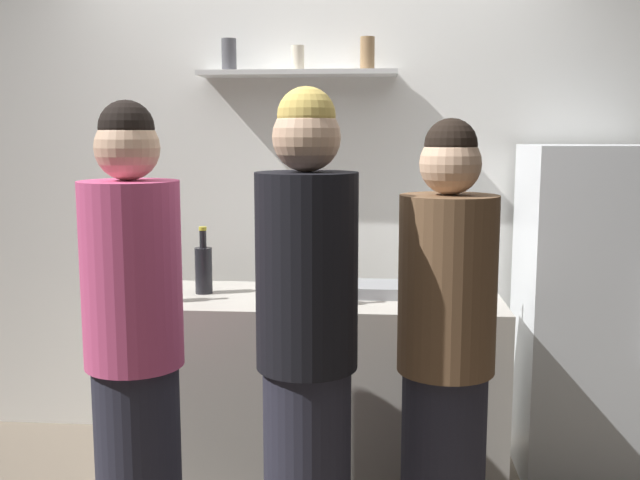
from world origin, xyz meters
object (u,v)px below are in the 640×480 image
(person_blonde, at_px, (307,352))
(wine_bottle_green_glass, at_px, (149,272))
(wine_bottle_pale_glass, at_px, (446,265))
(baking_pan, at_px, (373,289))
(wine_bottle_amber_glass, at_px, (309,276))
(person_pink_top, at_px, (135,352))
(water_bottle_plastic, at_px, (269,278))
(wine_bottle_dark_glass, at_px, (204,268))
(refrigerator, at_px, (589,313))
(utensil_holder, at_px, (436,294))
(person_brown_jacket, at_px, (446,360))

(person_blonde, bearing_deg, wine_bottle_green_glass, 129.17)
(wine_bottle_pale_glass, bearing_deg, baking_pan, -164.07)
(wine_bottle_amber_glass, distance_m, person_pink_top, 0.80)
(water_bottle_plastic, xyz_separation_m, person_blonde, (0.22, -0.65, -0.13))
(baking_pan, distance_m, wine_bottle_dark_glass, 0.76)
(wine_bottle_green_glass, bearing_deg, refrigerator, 13.66)
(wine_bottle_dark_glass, height_order, water_bottle_plastic, wine_bottle_dark_glass)
(wine_bottle_dark_glass, xyz_separation_m, wine_bottle_amber_glass, (0.49, -0.21, 0.01))
(wine_bottle_amber_glass, xyz_separation_m, person_pink_top, (-0.56, -0.54, -0.17))
(refrigerator, xyz_separation_m, utensil_holder, (-0.75, -0.50, 0.18))
(person_brown_jacket, bearing_deg, person_blonde, 173.58)
(wine_bottle_dark_glass, xyz_separation_m, person_pink_top, (-0.06, -0.75, -0.16))
(wine_bottle_amber_glass, relative_size, water_bottle_plastic, 1.47)
(baking_pan, relative_size, wine_bottle_green_glass, 1.01)
(utensil_holder, relative_size, water_bottle_plastic, 0.94)
(wine_bottle_pale_glass, relative_size, wine_bottle_green_glass, 0.95)
(water_bottle_plastic, bearing_deg, refrigerator, 15.80)
(baking_pan, distance_m, utensil_holder, 0.37)
(wine_bottle_amber_glass, xyz_separation_m, wine_bottle_green_glass, (-0.68, 0.01, 0.00))
(wine_bottle_green_glass, xyz_separation_m, person_brown_jacket, (1.20, -0.44, -0.21))
(wine_bottle_dark_glass, distance_m, wine_bottle_pale_glass, 1.08)
(utensil_holder, xyz_separation_m, wine_bottle_dark_glass, (-1.01, 0.23, 0.05))
(wine_bottle_green_glass, distance_m, person_pink_top, 0.59)
(wine_bottle_pale_glass, distance_m, person_pink_top, 1.45)
(wine_bottle_amber_glass, bearing_deg, water_bottle_plastic, 157.48)
(wine_bottle_amber_glass, xyz_separation_m, person_brown_jacket, (0.52, -0.43, -0.21))
(wine_bottle_green_glass, bearing_deg, water_bottle_plastic, 7.31)
(wine_bottle_green_glass, xyz_separation_m, person_blonde, (0.73, -0.58, -0.15))
(wine_bottle_amber_glass, xyz_separation_m, person_blonde, (0.05, -0.57, -0.15))
(baking_pan, height_order, wine_bottle_green_glass, wine_bottle_green_glass)
(wine_bottle_amber_glass, bearing_deg, refrigerator, 20.84)
(refrigerator, xyz_separation_m, baking_pan, (-1.01, -0.25, 0.15))
(wine_bottle_pale_glass, bearing_deg, person_blonde, -120.77)
(baking_pan, xyz_separation_m, wine_bottle_pale_glass, (0.33, 0.09, 0.10))
(baking_pan, relative_size, wine_bottle_amber_glass, 1.01)
(baking_pan, xyz_separation_m, person_blonde, (-0.21, -0.81, -0.05))
(wine_bottle_green_glass, distance_m, water_bottle_plastic, 0.51)
(wine_bottle_amber_glass, height_order, person_brown_jacket, person_brown_jacket)
(wine_bottle_pale_glass, relative_size, person_brown_jacket, 0.19)
(baking_pan, distance_m, wine_bottle_pale_glass, 0.35)
(refrigerator, height_order, wine_bottle_amber_glass, refrigerator)
(person_blonde, xyz_separation_m, person_pink_top, (-0.60, 0.03, -0.02))
(utensil_holder, bearing_deg, wine_bottle_dark_glass, 167.13)
(baking_pan, bearing_deg, person_pink_top, -136.32)
(wine_bottle_pale_glass, bearing_deg, wine_bottle_dark_glass, -173.64)
(wine_bottle_amber_glass, bearing_deg, person_blonde, -85.30)
(person_brown_jacket, bearing_deg, refrigerator, 28.02)
(baking_pan, distance_m, water_bottle_plastic, 0.47)
(person_brown_jacket, bearing_deg, utensil_holder, 67.93)
(person_blonde, bearing_deg, utensil_holder, 37.62)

